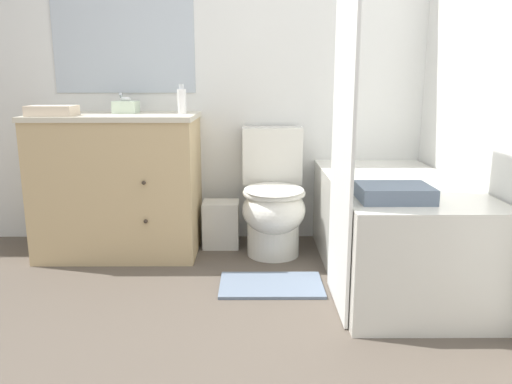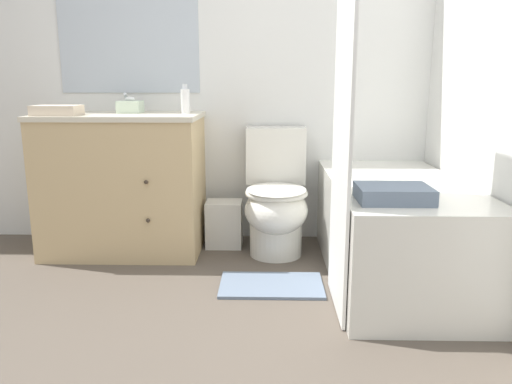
% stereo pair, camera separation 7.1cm
% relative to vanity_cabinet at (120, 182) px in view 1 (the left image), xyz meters
% --- Properties ---
extents(ground_plane, '(14.00, 14.00, 0.00)m').
position_rel_vanity_cabinet_xyz_m(ground_plane, '(0.73, -1.37, -0.44)').
color(ground_plane, brown).
extents(wall_back, '(8.00, 0.06, 2.50)m').
position_rel_vanity_cabinet_xyz_m(wall_back, '(0.73, 0.31, 0.81)').
color(wall_back, silver).
rests_on(wall_back, ground_plane).
extents(wall_right, '(0.05, 2.66, 2.50)m').
position_rel_vanity_cabinet_xyz_m(wall_right, '(1.98, -0.54, 0.81)').
color(wall_right, silver).
rests_on(wall_right, ground_plane).
extents(vanity_cabinet, '(0.98, 0.61, 0.87)m').
position_rel_vanity_cabinet_xyz_m(vanity_cabinet, '(0.00, 0.00, 0.00)').
color(vanity_cabinet, tan).
rests_on(vanity_cabinet, ground_plane).
extents(sink_faucet, '(0.14, 0.12, 0.12)m').
position_rel_vanity_cabinet_xyz_m(sink_faucet, '(-0.00, 0.21, 0.46)').
color(sink_faucet, silver).
rests_on(sink_faucet, vanity_cabinet).
extents(toilet, '(0.38, 0.64, 0.77)m').
position_rel_vanity_cabinet_xyz_m(toilet, '(0.96, -0.05, -0.11)').
color(toilet, silver).
rests_on(toilet, ground_plane).
extents(bathtub, '(0.70, 1.42, 0.54)m').
position_rel_vanity_cabinet_xyz_m(bathtub, '(1.60, -0.42, -0.17)').
color(bathtub, silver).
rests_on(bathtub, ground_plane).
extents(shower_curtain, '(0.01, 0.51, 1.87)m').
position_rel_vanity_cabinet_xyz_m(shower_curtain, '(1.24, -0.81, 0.49)').
color(shower_curtain, white).
rests_on(shower_curtain, ground_plane).
extents(wastebasket, '(0.23, 0.20, 0.30)m').
position_rel_vanity_cabinet_xyz_m(wastebasket, '(0.62, 0.08, -0.29)').
color(wastebasket, silver).
rests_on(wastebasket, ground_plane).
extents(tissue_box, '(0.14, 0.15, 0.10)m').
position_rel_vanity_cabinet_xyz_m(tissue_box, '(0.04, 0.08, 0.46)').
color(tissue_box, silver).
rests_on(tissue_box, vanity_cabinet).
extents(soap_dispenser, '(0.05, 0.05, 0.18)m').
position_rel_vanity_cabinet_xyz_m(soap_dispenser, '(0.40, 0.03, 0.50)').
color(soap_dispenser, white).
rests_on(soap_dispenser, vanity_cabinet).
extents(hand_towel_folded, '(0.26, 0.18, 0.06)m').
position_rel_vanity_cabinet_xyz_m(hand_towel_folded, '(-0.32, -0.16, 0.45)').
color(hand_towel_folded, beige).
rests_on(hand_towel_folded, vanity_cabinet).
extents(bath_towel_folded, '(0.32, 0.25, 0.07)m').
position_rel_vanity_cabinet_xyz_m(bath_towel_folded, '(1.46, -0.88, 0.13)').
color(bath_towel_folded, slate).
rests_on(bath_towel_folded, bathtub).
extents(bath_mat, '(0.54, 0.34, 0.02)m').
position_rel_vanity_cabinet_xyz_m(bath_mat, '(0.93, -0.59, -0.44)').
color(bath_mat, slate).
rests_on(bath_mat, ground_plane).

